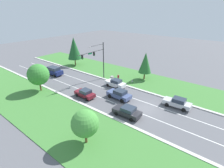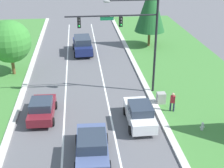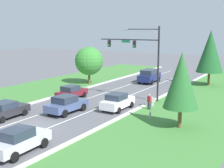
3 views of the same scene
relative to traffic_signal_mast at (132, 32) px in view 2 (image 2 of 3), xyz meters
The scene contains 10 objects.
traffic_signal_mast is the anchor object (origin of this frame).
burgundy_sedan 9.58m from the traffic_signal_mast, 154.35° to the right, with size 2.10×4.17×1.58m.
slate_blue_sedan 10.86m from the traffic_signal_mast, 113.49° to the right, with size 2.26×4.68×1.77m.
white_sedan 7.10m from the traffic_signal_mast, 91.88° to the right, with size 2.01×4.41×1.71m.
navy_suv 12.90m from the traffic_signal_mast, 109.18° to the left, with size 2.46×5.16×2.06m.
utility_cabinet 6.07m from the traffic_signal_mast, 47.16° to the right, with size 0.70×0.60×1.02m.
pedestrian 6.65m from the traffic_signal_mast, 54.21° to the right, with size 0.43×0.33×1.69m.
fire_hydrant 9.51m from the traffic_signal_mast, 58.42° to the right, with size 0.34×0.20×0.70m.
conifer_far_right_tree 14.02m from the traffic_signal_mast, 70.70° to the left, with size 3.79×3.79×8.09m.
oak_far_left_tree 12.59m from the traffic_signal_mast, 153.80° to the left, with size 4.20×4.20×5.61m.
Camera 2 is at (-0.44, -10.37, 12.49)m, focal length 50.00 mm.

